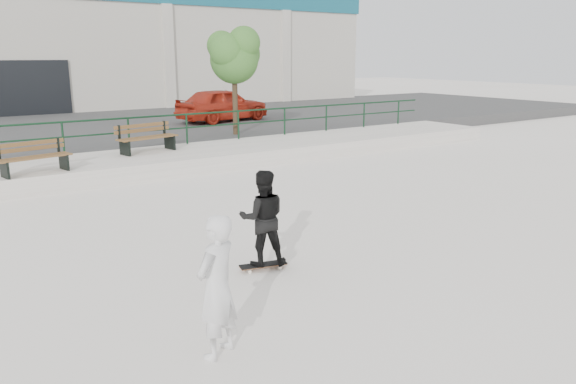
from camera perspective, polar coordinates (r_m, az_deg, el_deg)
ground at (r=8.98m, az=1.43°, el=-8.71°), size 120.00×120.00×0.00m
ledge at (r=17.23m, az=-17.44°, el=2.46°), size 30.00×3.00×0.50m
parking_strip at (r=25.39m, az=-23.24°, el=5.42°), size 60.00×14.00×0.50m
railing at (r=18.32m, az=-18.89°, el=6.14°), size 28.00×0.06×1.03m
bench_left at (r=15.61m, az=-24.43°, el=3.19°), size 1.85×0.85×0.82m
bench_right at (r=17.97m, az=-14.18°, el=5.34°), size 2.00×0.95×0.89m
tree at (r=21.42m, az=-5.45°, el=13.79°), size 2.23×1.99×3.97m
red_car at (r=25.91m, az=-6.66°, el=8.82°), size 4.69×2.61×1.51m
skateboard at (r=9.30m, az=-2.53°, el=-7.44°), size 0.81×0.38×0.09m
standing_skater at (r=9.04m, az=-2.59°, el=-2.65°), size 0.95×0.87×1.57m
seated_skater at (r=6.54m, az=-7.25°, el=-9.54°), size 0.74×0.65×1.71m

